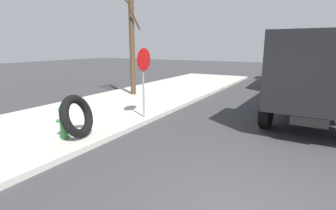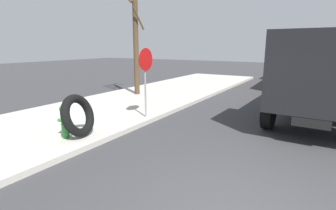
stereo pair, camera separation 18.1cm
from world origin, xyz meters
name	(u,v)px [view 1 (the left image)]	position (x,y,z in m)	size (l,w,h in m)	color
fire_hydrant	(63,121)	(0.87, 4.91, 0.64)	(0.22, 0.50, 0.91)	#2D8438
loose_tire	(77,116)	(1.13, 4.67, 0.75)	(1.18, 1.18, 0.23)	black
stop_sign	(144,70)	(3.74, 4.29, 1.79)	(0.76, 0.08, 2.36)	gray
dump_truck_blue	(318,74)	(7.10, -0.84, 1.61)	(7.06, 2.95, 3.00)	#1E3899
dump_truck_orange	(298,61)	(15.53, 0.33, 1.61)	(7.10, 3.04, 3.00)	orange
bare_tree	(131,32)	(7.14, 7.32, 3.26)	(1.52, 1.46, 6.37)	#4C3823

